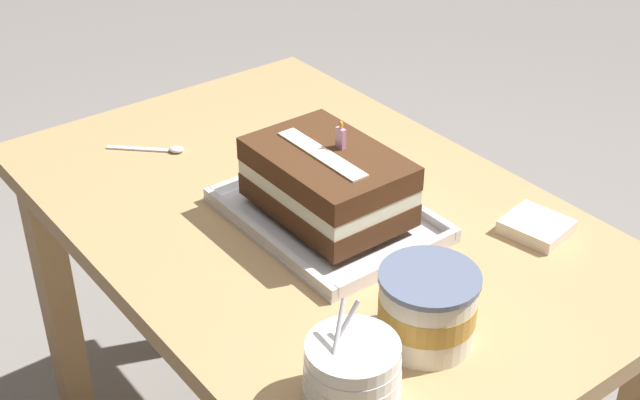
% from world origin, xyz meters
% --- Properties ---
extents(dining_table, '(1.09, 0.71, 0.72)m').
position_xyz_m(dining_table, '(0.00, 0.00, 0.61)').
color(dining_table, tan).
rests_on(dining_table, ground_plane).
extents(foil_tray, '(0.35, 0.26, 0.02)m').
position_xyz_m(foil_tray, '(0.04, 0.00, 0.73)').
color(foil_tray, silver).
rests_on(foil_tray, dining_table).
extents(birthday_cake, '(0.26, 0.17, 0.15)m').
position_xyz_m(birthday_cake, '(0.04, 0.00, 0.80)').
color(birthday_cake, '#492B17').
rests_on(birthday_cake, foil_tray).
extents(bowl_stack, '(0.12, 0.12, 0.14)m').
position_xyz_m(bowl_stack, '(0.38, -0.22, 0.77)').
color(bowl_stack, white).
rests_on(bowl_stack, dining_table).
extents(ice_cream_tub, '(0.13, 0.13, 0.11)m').
position_xyz_m(ice_cream_tub, '(0.35, -0.07, 0.78)').
color(ice_cream_tub, silver).
rests_on(ice_cream_tub, dining_table).
extents(serving_spoon_near_tray, '(0.11, 0.12, 0.01)m').
position_xyz_m(serving_spoon_near_tray, '(-0.33, -0.10, 0.73)').
color(serving_spoon_near_tray, silver).
rests_on(serving_spoon_near_tray, dining_table).
extents(napkin_pile, '(0.11, 0.10, 0.02)m').
position_xyz_m(napkin_pile, '(0.27, 0.24, 0.73)').
color(napkin_pile, silver).
rests_on(napkin_pile, dining_table).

